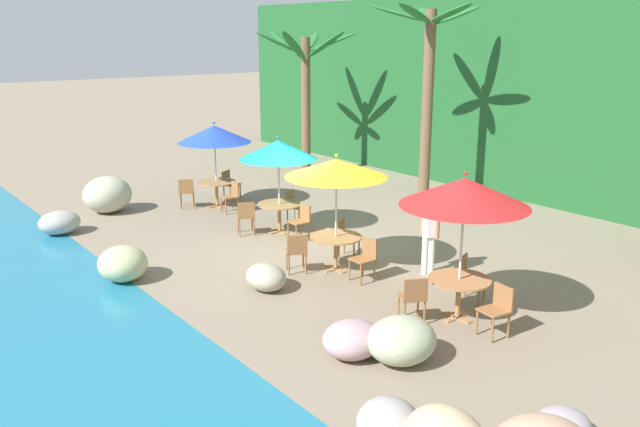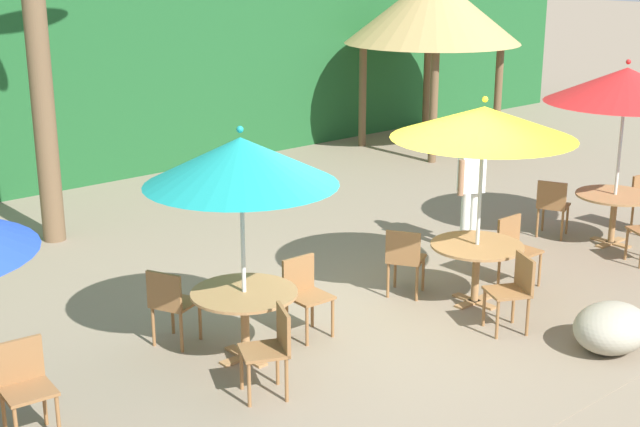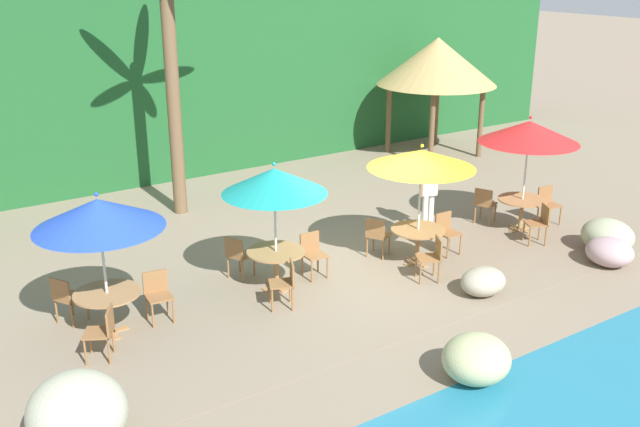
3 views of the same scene
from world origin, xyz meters
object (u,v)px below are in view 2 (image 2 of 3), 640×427
palapa_hut (433,9)px  dining_table_teal (245,303)px  umbrella_yellow (484,123)px  dining_table_yellow (477,254)px  chair_teal_left (273,345)px  chair_red_inland (552,204)px  umbrella_red (626,85)px  chair_yellow_inland (405,257)px  chair_yellow_seaward (515,246)px  umbrella_teal (241,161)px  dining_table_red (614,203)px  chair_yellow_left (515,287)px  chair_teal_inland (171,301)px  chair_blue_seaward (24,382)px  waiter_in_white (471,183)px  chair_teal_seaward (304,290)px

palapa_hut → dining_table_teal: bearing=-148.0°
umbrella_yellow → dining_table_yellow: (0.00, 0.00, -1.58)m
dining_table_teal → chair_teal_left: 0.86m
chair_red_inland → umbrella_red: bearing=-61.3°
dining_table_teal → chair_yellow_inland: chair_yellow_inland is taller
dining_table_yellow → chair_yellow_seaward: bearing=5.2°
umbrella_teal → dining_table_red: size_ratio=2.23×
umbrella_teal → dining_table_red: bearing=-4.3°
umbrella_yellow → chair_yellow_inland: (-0.51, 0.69, -1.68)m
umbrella_yellow → dining_table_yellow: 1.58m
umbrella_yellow → chair_yellow_left: size_ratio=2.87×
chair_teal_left → dining_table_yellow: 3.25m
umbrella_teal → dining_table_teal: 1.49m
umbrella_teal → palapa_hut: (9.07, 5.67, 0.78)m
chair_yellow_seaward → chair_yellow_left: (-1.16, -0.87, 0.00)m
dining_table_teal → chair_yellow_inland: bearing=2.0°
chair_teal_inland → dining_table_yellow: chair_teal_inland is taller
chair_blue_seaward → dining_table_red: size_ratio=0.79×
dining_table_yellow → chair_yellow_left: chair_yellow_left is taller
chair_yellow_seaward → waiter_in_white: 1.42m
umbrella_yellow → chair_yellow_seaward: 1.89m
umbrella_teal → chair_teal_seaward: size_ratio=2.82×
chair_teal_inland → palapa_hut: 10.95m
palapa_hut → dining_table_yellow: bearing=-134.2°
umbrella_red → palapa_hut: 6.81m
umbrella_yellow → chair_yellow_inland: 1.89m
umbrella_teal → umbrella_red: (6.19, -0.47, 0.19)m
chair_blue_seaward → chair_yellow_inland: bearing=0.9°
umbrella_teal → chair_red_inland: (5.78, 0.28, -1.59)m
palapa_hut → waiter_in_white: palapa_hut is taller
chair_blue_seaward → palapa_hut: bearing=26.4°
chair_teal_seaward → palapa_hut: bearing=34.3°
chair_blue_seaward → waiter_in_white: waiter_in_white is taller
chair_blue_seaward → dining_table_yellow: 5.35m
chair_teal_inland → chair_yellow_inland: same height
umbrella_teal → chair_yellow_inland: bearing=2.0°
chair_yellow_inland → chair_yellow_left: (0.19, -1.48, 0.00)m
dining_table_teal → chair_teal_left: chair_teal_left is taller
chair_teal_left → chair_yellow_left: same height
dining_table_yellow → palapa_hut: (6.10, 6.28, 2.27)m
chair_teal_inland → chair_yellow_inland: bearing=-12.8°
dining_table_teal → chair_red_inland: (5.78, 0.28, -0.10)m
chair_teal_seaward → palapa_hut: (8.22, 5.62, 2.37)m
chair_blue_seaward → dining_table_teal: size_ratio=0.79×
umbrella_teal → waiter_in_white: bearing=8.9°
chair_teal_left → dining_table_red: 6.48m
dining_table_yellow → chair_yellow_seaward: (0.85, 0.08, -0.10)m
chair_teal_left → waiter_in_white: bearing=17.8°
chair_yellow_seaward → dining_table_red: chair_yellow_seaward is taller
chair_blue_seaward → umbrella_teal: umbrella_teal is taller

